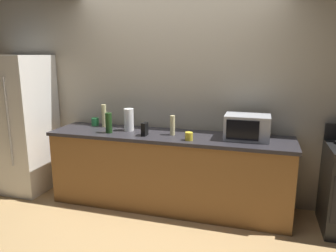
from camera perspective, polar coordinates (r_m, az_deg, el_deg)
name	(u,v)px	position (r m, az deg, el deg)	size (l,w,h in m)	color
ground_plane	(158,222)	(3.69, -1.82, -16.69)	(8.00, 8.00, 0.00)	tan
back_wall	(177,92)	(4.02, 1.65, 6.11)	(6.40, 0.10, 2.70)	#B2A893
counter_run	(168,171)	(3.85, 0.00, -7.99)	(2.84, 0.64, 0.90)	brown
refrigerator	(21,124)	(4.70, -24.72, 0.36)	(0.72, 0.73, 1.80)	white
microwave	(247,127)	(3.59, 13.92, -0.17)	(0.48, 0.35, 0.27)	#B7BABF
paper_towel_roll	(129,120)	(3.90, -7.00, 1.12)	(0.12, 0.12, 0.27)	white
cordless_phone	(145,129)	(3.65, -4.20, -0.56)	(0.05, 0.11, 0.15)	black
bottle_wine	(109,123)	(3.83, -10.54, 0.55)	(0.08, 0.08, 0.24)	#1E3F19
bottle_vinegar	(104,116)	(4.15, -11.34, 1.80)	(0.06, 0.06, 0.29)	beige
bottle_hand_soap	(172,125)	(3.66, 0.81, 0.12)	(0.06, 0.06, 0.23)	beige
mug_yellow	(189,136)	(3.46, 3.75, -1.84)	(0.09, 0.09, 0.09)	yellow
mug_green	(95,122)	(4.28, -12.87, 0.78)	(0.09, 0.09, 0.10)	#2D8C47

